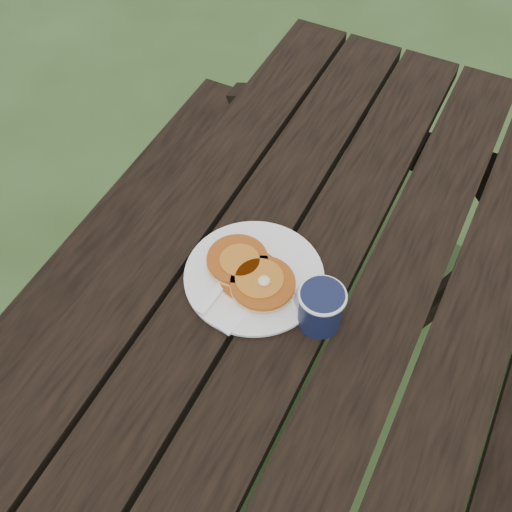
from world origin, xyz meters
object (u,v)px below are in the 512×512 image
at_px(picnic_table, 276,418).
at_px(coffee_cup, 321,306).
at_px(plate, 254,277).
at_px(pancake_stack, 251,273).

distance_m(picnic_table, coffee_cup, 0.44).
relative_size(picnic_table, plate, 7.03).
distance_m(plate, coffee_cup, 0.16).
bearing_deg(coffee_cup, pancake_stack, 171.00).
bearing_deg(pancake_stack, picnic_table, -36.62).
distance_m(picnic_table, pancake_stack, 0.43).
bearing_deg(plate, picnic_table, -40.56).
bearing_deg(coffee_cup, picnic_table, -135.43).
bearing_deg(pancake_stack, plate, 71.37).
xyz_separation_m(picnic_table, plate, (-0.10, 0.08, 0.39)).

